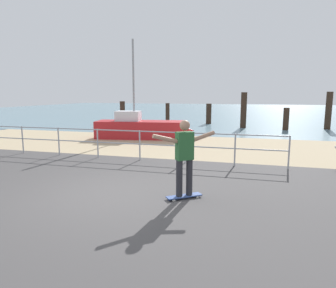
% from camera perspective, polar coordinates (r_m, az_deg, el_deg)
% --- Properties ---
extents(ground_plane, '(24.00, 10.00, 0.04)m').
position_cam_1_polar(ground_plane, '(6.36, -15.23, -12.01)').
color(ground_plane, '#474444').
rests_on(ground_plane, ground).
extents(beach_strip, '(24.00, 6.00, 0.04)m').
position_cam_1_polar(beach_strip, '(13.62, 2.13, -0.26)').
color(beach_strip, tan).
rests_on(beach_strip, ground).
extents(sea_surface, '(72.00, 50.00, 0.04)m').
position_cam_1_polar(sea_surface, '(41.24, 11.25, 6.07)').
color(sea_surface, slate).
rests_on(sea_surface, ground).
extents(railing_fence, '(12.79, 0.05, 1.05)m').
position_cam_1_polar(railing_fence, '(11.12, -12.99, 0.96)').
color(railing_fence, '#9EA0A5').
rests_on(railing_fence, ground).
extents(sailboat, '(5.06, 2.10, 4.91)m').
position_cam_1_polar(sailboat, '(15.64, -4.64, 2.90)').
color(sailboat, '#B21E23').
rests_on(sailboat, ground).
extents(skateboard, '(0.75, 0.65, 0.08)m').
position_cam_1_polar(skateboard, '(6.79, 3.02, -9.67)').
color(skateboard, '#334C8C').
rests_on(skateboard, ground).
extents(skateboarder, '(1.19, 0.97, 1.65)m').
position_cam_1_polar(skateboarder, '(6.55, 3.09, -1.79)').
color(skateboarder, '#26262B').
rests_on(skateboarder, skateboard).
extents(groyne_post_0, '(0.34, 0.34, 1.76)m').
position_cam_1_polar(groyne_post_0, '(20.81, -8.45, 5.45)').
color(groyne_post_0, '#332319').
rests_on(groyne_post_0, ground).
extents(groyne_post_1, '(0.28, 0.28, 1.60)m').
position_cam_1_polar(groyne_post_1, '(21.71, -0.09, 5.50)').
color(groyne_post_1, '#332319').
rests_on(groyne_post_1, ground).
extents(groyne_post_2, '(0.40, 0.40, 1.52)m').
position_cam_1_polar(groyne_post_2, '(23.33, 7.59, 5.59)').
color(groyne_post_2, '#332319').
rests_on(groyne_post_2, ground).
extents(groyne_post_3, '(0.39, 0.39, 2.35)m').
position_cam_1_polar(groyne_post_3, '(20.93, 13.89, 6.11)').
color(groyne_post_3, '#332319').
rests_on(groyne_post_3, ground).
extents(groyne_post_4, '(0.36, 0.36, 1.40)m').
position_cam_1_polar(groyne_post_4, '(20.45, 21.12, 4.35)').
color(groyne_post_4, '#332319').
rests_on(groyne_post_4, ground).
extents(groyne_post_5, '(0.38, 0.38, 2.39)m').
position_cam_1_polar(groyne_post_5, '(21.96, 27.71, 5.50)').
color(groyne_post_5, '#332319').
rests_on(groyne_post_5, ground).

